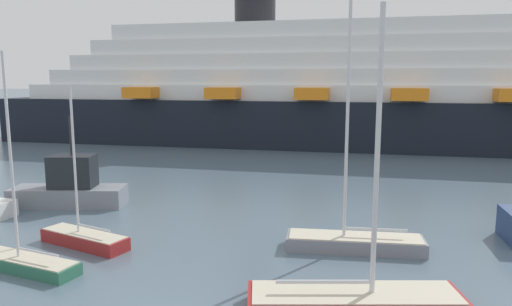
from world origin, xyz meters
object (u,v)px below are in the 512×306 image
at_px(fishing_boat_2, 70,188).
at_px(cruise_ship, 402,94).
at_px(sailboat_0, 355,239).
at_px(sailboat_3, 25,260).
at_px(sailboat_2, 84,237).
at_px(sailboat_1, 355,297).

relative_size(fishing_boat_2, cruise_ship, 0.07).
height_order(sailboat_0, sailboat_3, sailboat_0).
xyz_separation_m(sailboat_2, fishing_boat_2, (-4.45, 5.53, 0.63)).
distance_m(sailboat_1, sailboat_2, 11.60).
height_order(fishing_boat_2, cruise_ship, cruise_ship).
bearing_deg(sailboat_2, sailboat_1, -179.25).
xyz_separation_m(fishing_boat_2, cruise_ship, (19.18, 28.75, 4.48)).
xyz_separation_m(sailboat_0, sailboat_3, (-11.61, -4.89, -0.10)).
bearing_deg(sailboat_3, sailboat_2, -91.57).
xyz_separation_m(sailboat_0, sailboat_2, (-11.02, -2.11, -0.12)).
xyz_separation_m(sailboat_0, cruise_ship, (3.72, 32.17, 4.99)).
xyz_separation_m(sailboat_3, cruise_ship, (15.33, 37.06, 5.10)).
height_order(sailboat_1, sailboat_3, sailboat_1).
relative_size(sailboat_1, sailboat_2, 1.36).
bearing_deg(fishing_boat_2, sailboat_0, -25.90).
bearing_deg(cruise_ship, sailboat_2, -113.66).
bearing_deg(sailboat_2, fishing_boat_2, -34.92).
relative_size(sailboat_2, cruise_ship, 0.08).
height_order(sailboat_0, sailboat_1, sailboat_0).
height_order(sailboat_0, cruise_ship, cruise_ship).
relative_size(sailboat_0, cruise_ship, 0.12).
xyz_separation_m(sailboat_0, sailboat_1, (0.16, -5.22, -0.05)).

